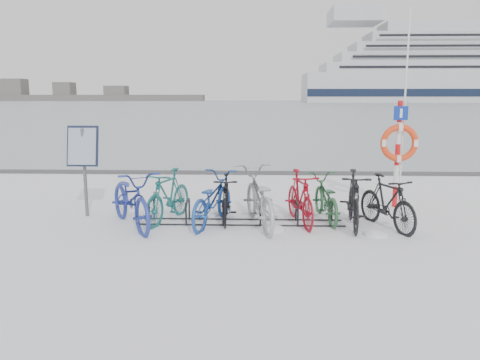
{
  "coord_description": "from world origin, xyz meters",
  "views": [
    {
      "loc": [
        0.28,
        -8.96,
        2.47
      ],
      "look_at": [
        -0.06,
        0.6,
        0.76
      ],
      "focal_mm": 35.0,
      "sensor_mm": 36.0,
      "label": 1
    }
  ],
  "objects_px": {
    "bike_rack": "(242,214)",
    "info_board": "(83,152)",
    "cruise_ferry": "(471,72)",
    "lifebuoy_station": "(399,143)"
  },
  "relations": [
    {
      "from": "lifebuoy_station",
      "to": "cruise_ferry",
      "type": "xyz_separation_m",
      "value": [
        85.44,
        191.21,
        11.0
      ]
    },
    {
      "from": "bike_rack",
      "to": "info_board",
      "type": "distance_m",
      "value": 3.51
    },
    {
      "from": "cruise_ferry",
      "to": "info_board",
      "type": "bearing_deg",
      "value": -115.61
    },
    {
      "from": "bike_rack",
      "to": "lifebuoy_station",
      "type": "bearing_deg",
      "value": 23.05
    },
    {
      "from": "bike_rack",
      "to": "cruise_ferry",
      "type": "distance_m",
      "value": 212.54
    },
    {
      "from": "lifebuoy_station",
      "to": "cruise_ferry",
      "type": "bearing_deg",
      "value": 65.92
    },
    {
      "from": "bike_rack",
      "to": "info_board",
      "type": "xyz_separation_m",
      "value": [
        -3.27,
        0.43,
        1.18
      ]
    },
    {
      "from": "info_board",
      "to": "lifebuoy_station",
      "type": "xyz_separation_m",
      "value": [
        6.7,
        1.03,
        0.09
      ]
    },
    {
      "from": "info_board",
      "to": "cruise_ferry",
      "type": "xyz_separation_m",
      "value": [
        92.15,
        192.25,
        11.09
      ]
    },
    {
      "from": "lifebuoy_station",
      "to": "cruise_ferry",
      "type": "height_order",
      "value": "cruise_ferry"
    }
  ]
}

